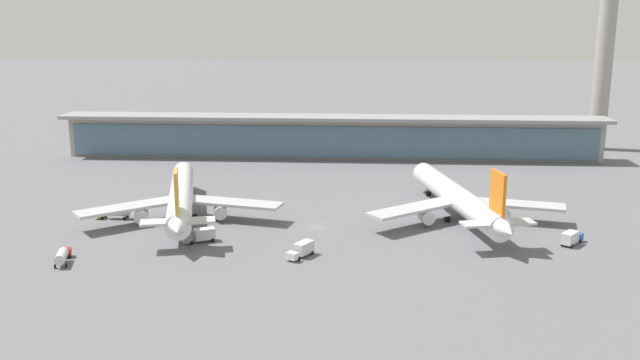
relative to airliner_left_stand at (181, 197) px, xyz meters
name	(u,v)px	position (x,y,z in m)	size (l,w,h in m)	color
ground_plane	(316,227)	(34.48, -5.70, -5.54)	(1200.00, 1200.00, 0.00)	slate
airliner_left_stand	(181,197)	(0.00, 0.00, 0.00)	(49.53, 65.41, 17.58)	white
airliner_centre_stand	(458,198)	(69.57, 2.99, 0.00)	(49.56, 65.43, 17.58)	white
service_truck_near_nose_red	(62,255)	(-16.51, -33.86, -3.83)	(4.44, 8.89, 2.95)	#B21E1E
service_truck_under_wing_white	(302,249)	(32.82, -26.97, -3.85)	(5.74, 7.44, 3.10)	silver
service_truck_mid_apron_yellow	(114,212)	(-16.84, -1.61, -3.83)	(8.63, 2.56, 2.95)	yellow
service_truck_by_tail_blue	(571,237)	(92.53, -15.22, -3.85)	(6.37, 7.13, 3.10)	#234C9E
service_truck_on_taxiway_grey	(201,235)	(9.20, -18.49, -3.85)	(7.55, 5.34, 3.10)	gray
terminal_building	(332,136)	(34.48, 78.78, 2.33)	(192.44, 12.80, 15.20)	#9E998E
control_tower	(606,33)	(134.49, 101.24, 37.94)	(12.00, 12.00, 80.01)	#9E998E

